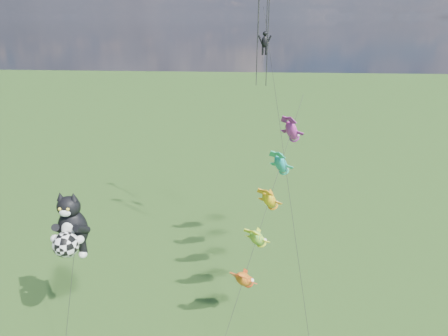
{
  "coord_description": "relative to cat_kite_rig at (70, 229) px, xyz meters",
  "views": [
    {
      "loc": [
        9.91,
        -16.14,
        22.09
      ],
      "look_at": [
        7.86,
        12.76,
        10.4
      ],
      "focal_mm": 30.0,
      "sensor_mm": 36.0,
      "label": 1
    }
  ],
  "objects": [
    {
      "name": "cat_kite_rig",
      "position": [
        0.0,
        0.0,
        0.0
      ],
      "size": [
        2.29,
        4.07,
        11.75
      ],
      "rotation": [
        0.0,
        0.0,
        -0.25
      ],
      "color": "brown",
      "rests_on": "ground"
    },
    {
      "name": "fish_windsock_rig",
      "position": [
        13.2,
        5.64,
        -0.24
      ],
      "size": [
        6.67,
        14.6,
        15.94
      ],
      "rotation": [
        0.0,
        0.0,
        -0.1
      ],
      "color": "brown",
      "rests_on": "ground"
    },
    {
      "name": "parafoil_rig",
      "position": [
        12.61,
        10.75,
        11.7
      ],
      "size": [
        4.6,
        17.11,
        27.74
      ],
      "rotation": [
        0.0,
        0.0,
        0.31
      ],
      "color": "brown",
      "rests_on": "ground"
    }
  ]
}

